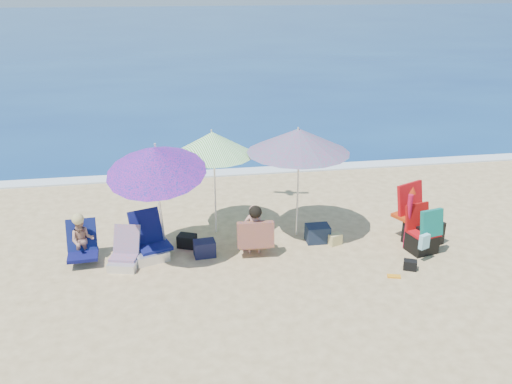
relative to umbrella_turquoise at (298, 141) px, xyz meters
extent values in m
plane|color=#D8BC84|center=(-0.54, -1.35, -1.91)|extent=(120.00, 120.00, 0.00)
cube|color=navy|center=(-0.54, 43.65, -1.96)|extent=(120.00, 80.00, 0.12)
cube|color=white|center=(-0.54, 3.75, -1.89)|extent=(120.00, 0.50, 0.04)
cylinder|color=silver|center=(0.02, 0.03, -0.92)|extent=(0.04, 0.04, 1.99)
cone|color=#D11B66|center=(0.00, 0.00, 0.00)|extent=(2.17, 2.17, 0.45)
cylinder|color=silver|center=(-0.02, -0.03, 0.20)|extent=(0.03, 0.03, 0.12)
cylinder|color=white|center=(-1.51, 0.40, -0.98)|extent=(0.04, 0.04, 1.87)
cone|color=green|center=(-1.52, 0.46, -0.12)|extent=(1.88, 1.88, 0.44)
cylinder|color=silver|center=(-1.53, 0.52, 0.08)|extent=(0.04, 0.04, 0.12)
cylinder|color=white|center=(-2.54, -0.42, -0.95)|extent=(0.14, 0.50, 1.88)
cone|color=#B71A9F|center=(-2.56, -0.59, -0.04)|extent=(1.98, 2.03, 0.87)
cylinder|color=white|center=(-2.55, -0.56, 0.18)|extent=(0.04, 0.07, 0.13)
cylinder|color=#BD0D31|center=(1.89, -0.83, -1.38)|extent=(0.11, 0.11, 1.06)
cone|color=#A6240B|center=(1.97, -0.73, -0.81)|extent=(0.15, 0.15, 0.13)
cube|color=#0E134F|center=(-2.69, -0.41, -1.71)|extent=(0.69, 0.65, 0.07)
cube|color=#0D1149|center=(-2.83, -0.19, -1.41)|extent=(0.63, 0.49, 0.59)
cube|color=silver|center=(-2.77, -0.49, -1.82)|extent=(0.71, 0.67, 0.18)
cube|color=#DC5C4D|center=(-3.20, -0.64, -1.75)|extent=(0.54, 0.50, 0.05)
cube|color=#C64A46|center=(-3.15, -0.46, -1.50)|extent=(0.51, 0.37, 0.49)
cube|color=silver|center=(-3.21, -0.75, -1.84)|extent=(0.56, 0.52, 0.15)
cube|color=#B8350D|center=(2.15, -0.46, -1.45)|extent=(0.79, 0.75, 0.07)
cube|color=#AF0C11|center=(2.12, -0.34, -1.15)|extent=(0.63, 0.41, 0.62)
cube|color=black|center=(2.29, -0.70, -1.69)|extent=(0.76, 0.73, 0.44)
cube|color=#B40C12|center=(2.12, -0.99, -1.55)|extent=(0.58, 0.54, 0.05)
cube|color=#9F0C0B|center=(2.07, -0.80, -1.30)|extent=(0.51, 0.25, 0.49)
cube|color=black|center=(2.11, -1.01, -1.74)|extent=(0.56, 0.52, 0.35)
cube|color=#09755F|center=(2.15, -1.20, -1.26)|extent=(0.46, 0.25, 0.49)
cube|color=#8CD1E0|center=(1.97, -1.37, -1.52)|extent=(0.21, 0.16, 0.26)
imported|color=tan|center=(-0.92, -0.56, -1.44)|extent=(0.35, 0.24, 0.94)
cube|color=#501070|center=(-0.91, -0.52, -1.73)|extent=(0.54, 0.48, 0.06)
cube|color=#250E64|center=(-0.91, -0.72, -1.47)|extent=(0.66, 0.26, 0.48)
sphere|color=black|center=(-0.90, -0.63, -1.08)|extent=(0.23, 0.23, 0.23)
imported|color=tan|center=(-3.91, -0.42, -1.49)|extent=(0.43, 0.35, 0.84)
cube|color=#0C0F48|center=(-3.91, -0.52, -1.73)|extent=(0.54, 0.48, 0.06)
cube|color=#0D164E|center=(-3.94, -0.26, -1.46)|extent=(0.53, 0.33, 0.54)
sphere|color=tan|center=(-3.94, -0.42, -1.08)|extent=(0.20, 0.20, 0.20)
cube|color=#171834|center=(-1.80, -0.54, -1.77)|extent=(0.40, 0.30, 0.29)
cube|color=black|center=(-2.10, -0.13, -1.79)|extent=(0.39, 0.35, 0.24)
cube|color=tan|center=(0.64, -0.48, -1.81)|extent=(0.29, 0.25, 0.21)
cube|color=#182236|center=(0.35, -0.31, -1.75)|extent=(0.44, 0.33, 0.33)
cube|color=black|center=(1.64, -1.60, -1.83)|extent=(0.27, 0.23, 0.17)
cube|color=orange|center=(1.27, -1.80, -1.90)|extent=(0.24, 0.16, 0.03)
camera|label=1|loc=(-2.30, -9.24, 2.79)|focal=38.15mm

